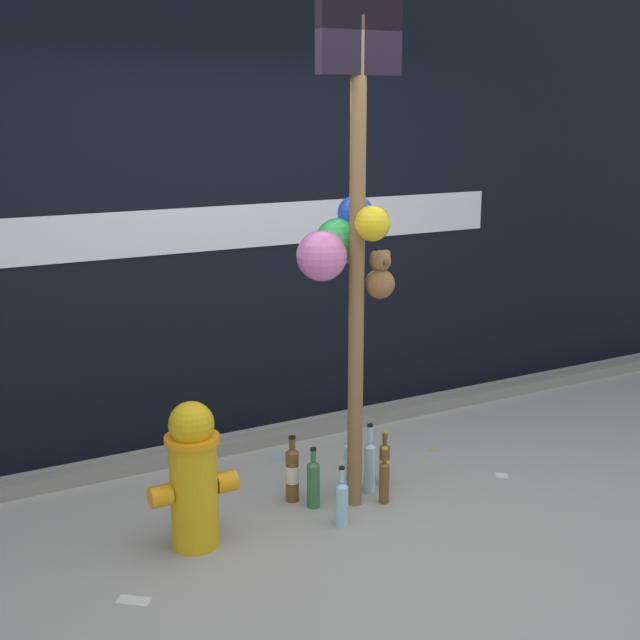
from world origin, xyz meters
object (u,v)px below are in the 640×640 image
(fire_hydrant, at_px, (193,474))
(bottle_3, at_px, (350,465))
(bottle_4, at_px, (313,482))
(bottle_2, at_px, (385,462))
(bottle_1, at_px, (370,465))
(bottle_0, at_px, (342,502))
(memorial_post, at_px, (350,224))
(bottle_5, at_px, (384,480))
(bottle_6, at_px, (292,473))

(fire_hydrant, distance_m, bottle_3, 1.01)
(bottle_4, bearing_deg, bottle_2, 6.25)
(bottle_3, bearing_deg, bottle_1, -20.37)
(bottle_0, distance_m, bottle_2, 0.57)
(bottle_0, xyz_separation_m, bottle_3, (0.24, 0.31, 0.04))
(memorial_post, distance_m, bottle_0, 1.45)
(bottle_5, bearing_deg, fire_hydrant, 176.73)
(bottle_6, bearing_deg, bottle_2, -6.92)
(bottle_3, bearing_deg, bottle_5, -62.25)
(fire_hydrant, relative_size, bottle_2, 2.29)
(memorial_post, relative_size, bottle_3, 6.17)
(bottle_6, bearing_deg, bottle_4, -62.16)
(bottle_0, distance_m, bottle_5, 0.36)
(memorial_post, bearing_deg, bottle_4, 169.97)
(bottle_6, bearing_deg, bottle_1, -14.69)
(bottle_5, bearing_deg, bottle_4, 158.32)
(bottle_3, bearing_deg, bottle_0, -127.66)
(bottle_2, bearing_deg, bottle_6, 173.08)
(bottle_1, relative_size, bottle_4, 1.19)
(bottle_2, relative_size, bottle_5, 1.00)
(bottle_2, xyz_separation_m, bottle_6, (-0.57, 0.07, 0.03))
(fire_hydrant, height_order, bottle_4, fire_hydrant)
(memorial_post, xyz_separation_m, bottle_5, (0.17, -0.11, -1.41))
(bottle_2, bearing_deg, bottle_0, -146.30)
(memorial_post, height_order, bottle_2, memorial_post)
(bottle_3, bearing_deg, bottle_2, 1.56)
(memorial_post, xyz_separation_m, bottle_1, (0.17, 0.05, -1.39))
(memorial_post, relative_size, bottle_4, 7.69)
(fire_hydrant, height_order, bottle_5, fire_hydrant)
(bottle_3, bearing_deg, bottle_4, -169.63)
(bottle_6, bearing_deg, fire_hydrant, -162.38)
(fire_hydrant, bearing_deg, bottle_0, -13.54)
(fire_hydrant, bearing_deg, bottle_1, 4.91)
(bottle_2, distance_m, bottle_4, 0.50)
(bottle_4, height_order, bottle_6, bottle_6)
(fire_hydrant, distance_m, bottle_1, 1.11)
(bottle_6, bearing_deg, bottle_3, -12.82)
(bottle_3, bearing_deg, memorial_post, -127.06)
(bottle_0, height_order, bottle_5, bottle_0)
(bottle_0, bearing_deg, bottle_2, 33.70)
(memorial_post, distance_m, bottle_3, 1.38)
(bottle_3, xyz_separation_m, bottle_6, (-0.33, 0.08, -0.01))
(bottle_0, height_order, bottle_2, same)
(fire_hydrant, height_order, bottle_6, fire_hydrant)
(bottle_1, bearing_deg, fire_hydrant, -175.09)
(bottle_2, bearing_deg, bottle_4, -173.75)
(bottle_3, xyz_separation_m, bottle_5, (0.10, -0.19, -0.04))
(bottle_1, height_order, bottle_3, bottle_3)
(bottle_0, xyz_separation_m, bottle_4, (-0.02, 0.26, 0.01))
(fire_hydrant, distance_m, bottle_6, 0.72)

